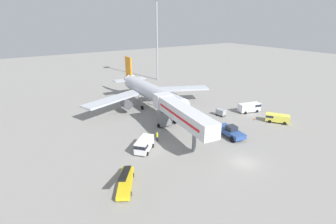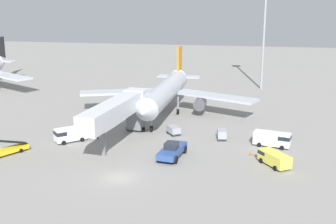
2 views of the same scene
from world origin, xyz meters
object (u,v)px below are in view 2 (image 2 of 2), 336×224
Objects in this scene: service_van_near_right at (69,134)px; ground_crew_worker_foreground at (97,133)px; baggage_cart_mid_center at (222,134)px; jet_bridge at (119,110)px; service_van_near_center at (274,158)px; pushback_tug at (172,150)px; airplane_at_gate at (166,91)px; service_van_far_center at (273,139)px; safety_cone_alpha at (251,153)px; belt_loader_truck at (4,150)px; apron_light_mast at (266,6)px; baggage_cart_mid_left at (174,130)px.

ground_crew_worker_foreground is at bearing 27.79° from service_van_near_right.
jet_bridge is at bearing -163.61° from baggage_cart_mid_center.
ground_crew_worker_foreground is at bearing 166.53° from service_van_near_center.
pushback_tug is 11.23m from baggage_cart_mid_center.
ground_crew_worker_foreground is (-4.03, 1.31, -4.30)m from jet_bridge.
airplane_at_gate is 1.77× the size of jet_bridge.
ground_crew_worker_foreground is at bearing 162.00° from jet_bridge.
service_van_far_center is 5.41m from safety_cone_alpha.
belt_loader_truck is at bearing -157.21° from baggage_cart_mid_center.
airplane_at_gate is at bearing -124.05° from apron_light_mast.
jet_bridge reaches higher than belt_loader_truck.
pushback_tug is 24.04m from belt_loader_truck.
baggage_cart_mid_center is at bearing 166.12° from service_van_far_center.
airplane_at_gate is at bearing 141.29° from service_van_far_center.
baggage_cart_mid_left is at bearing 22.90° from service_van_near_right.
baggage_cart_mid_center is (15.43, 4.54, -4.40)m from jet_bridge.
ground_crew_worker_foreground is at bearing 155.33° from pushback_tug.
apron_light_mast is at bearing 69.36° from baggage_cart_mid_left.
jet_bridge is 52.49m from apron_light_mast.
belt_loader_truck is at bearing -124.79° from apron_light_mast.
pushback_tug is (9.05, -4.70, -4.21)m from jet_bridge.
service_van_near_center is 1.81× the size of baggage_cart_mid_left.
service_van_near_center is 2.25× the size of baggage_cart_mid_center.
service_van_far_center is 7.77m from service_van_near_center.
pushback_tug is at bearing -24.67° from ground_crew_worker_foreground.
safety_cone_alpha is (-3.24, -4.22, -0.98)m from service_van_far_center.
airplane_at_gate is 13.31m from baggage_cart_mid_left.
safety_cone_alpha is (12.56, -7.39, -0.49)m from baggage_cart_mid_left.
ground_crew_worker_foreground is at bearing 41.43° from belt_loader_truck.
ground_crew_worker_foreground is (10.71, 9.45, 0.20)m from belt_loader_truck.
baggage_cart_mid_center is at bearing -8.81° from baggage_cart_mid_left.
baggage_cart_mid_center is at bearing -99.65° from apron_light_mast.
apron_light_mast is at bearing 90.75° from service_van_near_center.
service_van_far_center is at bearing 27.15° from pushback_tug.
baggage_cart_mid_center is 7.72m from safety_cone_alpha.
service_van_far_center is 31.35m from service_van_near_right.
service_van_near_center is 27.81m from ground_crew_worker_foreground.
safety_cone_alpha is (24.07, -2.93, -0.69)m from ground_crew_worker_foreground.
baggage_cart_mid_left is at bearing 144.85° from service_van_near_center.
ground_crew_worker_foreground is 3.19× the size of safety_cone_alpha.
apron_light_mast is (22.35, 45.25, 14.42)m from jet_bridge.
baggage_cart_mid_center is at bearing 126.77° from safety_cone_alpha.
baggage_cart_mid_left is at bearing 21.18° from ground_crew_worker_foreground.
ground_crew_worker_foreground is at bearing -177.29° from service_van_far_center.
pushback_tug is at bearing -164.37° from safety_cone_alpha.
service_van_far_center reaches higher than safety_cone_alpha.
service_van_far_center is at bearing -11.35° from baggage_cart_mid_left.
airplane_at_gate reaches higher than pushback_tug.
service_van_far_center reaches higher than baggage_cart_mid_center.
apron_light_mast is (18.37, 27.18, 15.22)m from airplane_at_gate.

